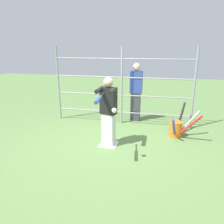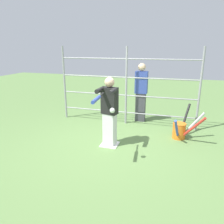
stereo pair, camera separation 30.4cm
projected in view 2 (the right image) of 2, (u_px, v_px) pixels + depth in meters
ground_plane at (110, 145)px, 5.22m from camera, size 24.00×24.00×0.00m
home_plate at (110, 144)px, 5.22m from camera, size 0.40×0.40×0.02m
fence_backstop at (126, 87)px, 6.36m from camera, size 4.08×0.06×2.26m
batter at (109, 110)px, 4.95m from camera, size 0.41×0.61×1.61m
baseball_bat_swinging at (97, 99)px, 3.98m from camera, size 0.14×0.81×0.07m
softball_in_flight at (112, 110)px, 4.03m from camera, size 0.10×0.10×0.10m
bat_bucket at (181, 130)px, 5.51m from camera, size 0.76×1.07×0.82m
bystander_behind_fence at (141, 92)px, 6.63m from camera, size 0.37×0.23×1.78m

